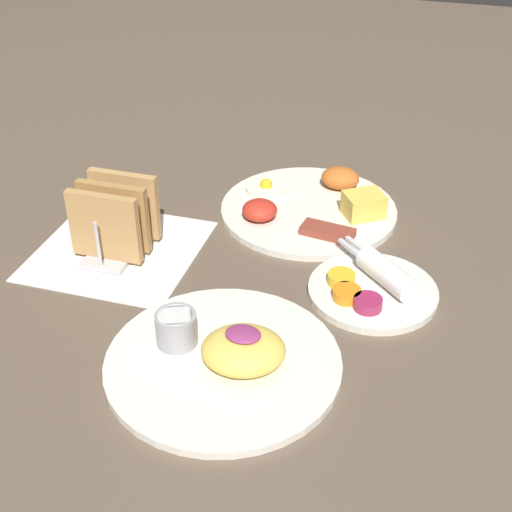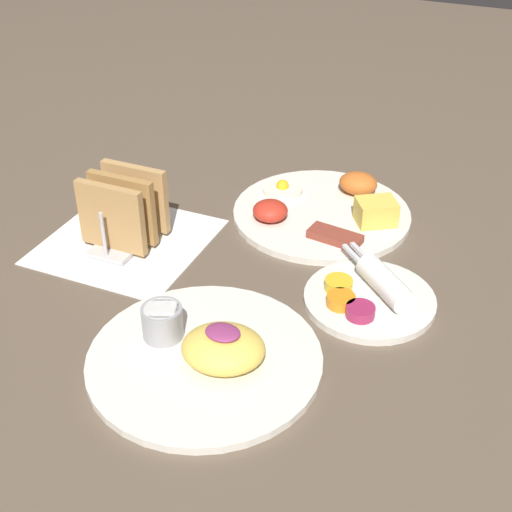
{
  "view_description": "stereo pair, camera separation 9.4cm",
  "coord_description": "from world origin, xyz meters",
  "views": [
    {
      "loc": [
        0.25,
        -0.75,
        0.55
      ],
      "look_at": [
        0.03,
        -0.0,
        0.03
      ],
      "focal_mm": 50.0,
      "sensor_mm": 36.0,
      "label": 1
    },
    {
      "loc": [
        0.34,
        -0.71,
        0.55
      ],
      "look_at": [
        0.03,
        -0.0,
        0.03
      ],
      "focal_mm": 50.0,
      "sensor_mm": 36.0,
      "label": 2
    }
  ],
  "objects": [
    {
      "name": "plate_condiments",
      "position": [
        0.19,
        0.0,
        0.01
      ],
      "size": [
        0.17,
        0.17,
        0.04
      ],
      "color": "silver",
      "rests_on": "ground_plane"
    },
    {
      "name": "plate_breakfast",
      "position": [
        0.07,
        0.18,
        0.01
      ],
      "size": [
        0.27,
        0.27,
        0.05
      ],
      "color": "silver",
      "rests_on": "ground_plane"
    },
    {
      "name": "napkin_flat",
      "position": [
        -0.17,
        0.0,
        0.0
      ],
      "size": [
        0.22,
        0.22,
        0.0
      ],
      "color": "white",
      "rests_on": "ground_plane"
    },
    {
      "name": "ground_plane",
      "position": [
        0.0,
        0.0,
        0.0
      ],
      "size": [
        3.0,
        3.0,
        0.0
      ],
      "primitive_type": "plane",
      "color": "brown"
    },
    {
      "name": "plate_foreground",
      "position": [
        0.05,
        -0.18,
        0.01
      ],
      "size": [
        0.27,
        0.27,
        0.06
      ],
      "color": "silver",
      "rests_on": "ground_plane"
    },
    {
      "name": "toast_rack",
      "position": [
        -0.17,
        0.0,
        0.05
      ],
      "size": [
        0.1,
        0.12,
        0.1
      ],
      "color": "#B7B7BC",
      "rests_on": "ground_plane"
    }
  ]
}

